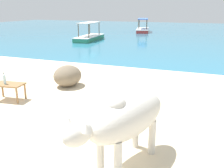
{
  "coord_description": "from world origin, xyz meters",
  "views": [
    {
      "loc": [
        2.64,
        -2.52,
        2.34
      ],
      "look_at": [
        0.48,
        3.0,
        0.55
      ],
      "focal_mm": 40.75,
      "sensor_mm": 36.0,
      "label": 1
    }
  ],
  "objects_px": {
    "cow": "(126,118)",
    "low_bench_table": "(9,86)",
    "bottle": "(5,80)",
    "boat_red": "(143,29)",
    "boat_green": "(89,36)"
  },
  "relations": [
    {
      "from": "low_bench_table",
      "to": "boat_green",
      "type": "height_order",
      "value": "boat_green"
    },
    {
      "from": "bottle",
      "to": "boat_green",
      "type": "xyz_separation_m",
      "value": [
        -3.68,
        12.28,
        -0.31
      ]
    },
    {
      "from": "bottle",
      "to": "boat_red",
      "type": "xyz_separation_m",
      "value": [
        -1.71,
        20.15,
        -0.31
      ]
    },
    {
      "from": "cow",
      "to": "low_bench_table",
      "type": "xyz_separation_m",
      "value": [
        -3.66,
        1.56,
        -0.39
      ]
    },
    {
      "from": "low_bench_table",
      "to": "boat_red",
      "type": "xyz_separation_m",
      "value": [
        -1.76,
        20.09,
        -0.12
      ]
    },
    {
      "from": "bottle",
      "to": "boat_green",
      "type": "relative_size",
      "value": 0.08
    },
    {
      "from": "bottle",
      "to": "boat_red",
      "type": "distance_m",
      "value": 20.23
    },
    {
      "from": "cow",
      "to": "low_bench_table",
      "type": "height_order",
      "value": "cow"
    },
    {
      "from": "cow",
      "to": "low_bench_table",
      "type": "distance_m",
      "value": 3.99
    },
    {
      "from": "boat_green",
      "to": "low_bench_table",
      "type": "bearing_deg",
      "value": -167.86
    },
    {
      "from": "low_bench_table",
      "to": "bottle",
      "type": "distance_m",
      "value": 0.21
    },
    {
      "from": "low_bench_table",
      "to": "boat_green",
      "type": "relative_size",
      "value": 0.22
    },
    {
      "from": "bottle",
      "to": "boat_red",
      "type": "bearing_deg",
      "value": 94.84
    },
    {
      "from": "low_bench_table",
      "to": "bottle",
      "type": "xyz_separation_m",
      "value": [
        -0.05,
        -0.06,
        0.19
      ]
    },
    {
      "from": "cow",
      "to": "boat_green",
      "type": "xyz_separation_m",
      "value": [
        -7.39,
        13.78,
        -0.5
      ]
    }
  ]
}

